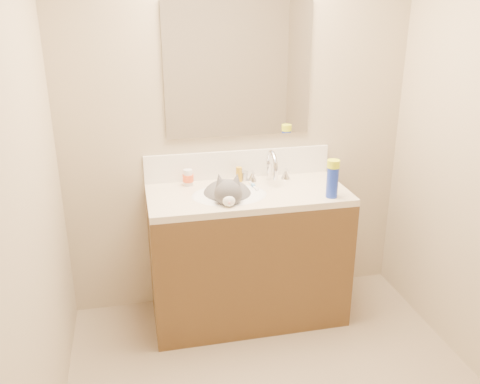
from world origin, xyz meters
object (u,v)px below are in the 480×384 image
vanity_cabinet (248,258)px  silver_jar (244,176)px  basin (229,206)px  cat (228,198)px  amber_bottle (239,174)px  faucet (271,169)px  pill_bottle (188,177)px  spray_can (332,182)px

vanity_cabinet → silver_jar: size_ratio=21.01×
basin → cat: (-0.01, 0.01, 0.05)m
cat → amber_bottle: size_ratio=4.70×
cat → faucet: bearing=35.8°
vanity_cabinet → pill_bottle: 0.63m
silver_jar → faucet: bearing=-22.7°
basin → faucet: faucet is taller
cat → pill_bottle: 0.30m
cat → amber_bottle: bearing=69.8°
amber_bottle → spray_can: 0.60m
amber_bottle → spray_can: bearing=-38.7°
pill_bottle → spray_can: 0.88m
vanity_cabinet → silver_jar: bearing=83.5°
vanity_cabinet → amber_bottle: size_ratio=12.59×
vanity_cabinet → amber_bottle: 0.53m
vanity_cabinet → spray_can: bearing=-22.9°
amber_bottle → spray_can: spray_can is taller
cat → silver_jar: size_ratio=7.83×
pill_bottle → silver_jar: bearing=2.6°
silver_jar → cat: bearing=-123.9°
silver_jar → spray_can: (0.43, -0.39, 0.06)m
vanity_cabinet → pill_bottle: (-0.34, 0.19, 0.50)m
vanity_cabinet → silver_jar: (0.02, 0.20, 0.48)m
basin → faucet: 0.38m
cat → silver_jar: 0.28m
vanity_cabinet → pill_bottle: pill_bottle is taller
silver_jar → amber_bottle: amber_bottle is taller
cat → pill_bottle: (-0.21, 0.21, 0.07)m
basin → silver_jar: size_ratio=7.88×
faucet → cat: faucet is taller
pill_bottle → amber_bottle: 0.32m
cat → pill_bottle: cat is taller
vanity_cabinet → faucet: size_ratio=4.29×
faucet → cat: size_ratio=0.63×
basin → cat: cat is taller
pill_bottle → cat: bearing=-44.9°
silver_jar → spray_can: spray_can is taller
silver_jar → amber_bottle: size_ratio=0.60×
vanity_cabinet → faucet: (0.18, 0.14, 0.54)m
cat → amber_bottle: cat is taller
faucet → amber_bottle: 0.20m
vanity_cabinet → amber_bottle: bearing=94.5°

